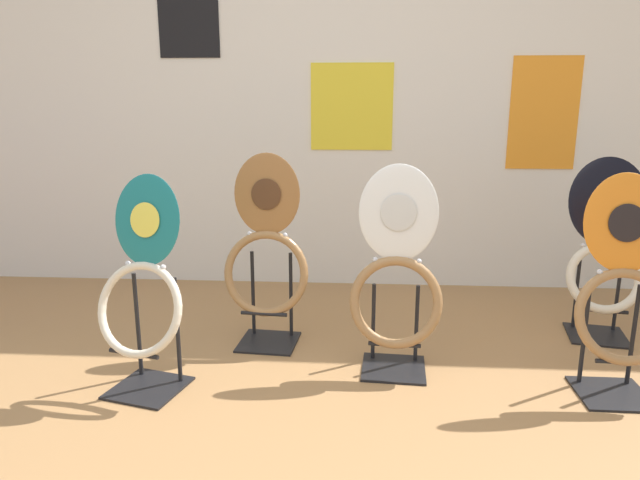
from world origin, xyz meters
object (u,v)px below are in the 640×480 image
toilet_seat_display_white_plain (397,276)px  toilet_seat_display_woodgrain (266,259)px  toilet_seat_display_orange_sun (623,293)px  toilet_seat_display_jazz_black (605,254)px  toilet_seat_display_teal_sax (143,292)px

toilet_seat_display_white_plain → toilet_seat_display_woodgrain: toilet_seat_display_woodgrain is taller
toilet_seat_display_orange_sun → toilet_seat_display_woodgrain: 1.54m
toilet_seat_display_jazz_black → toilet_seat_display_woodgrain: bearing=-172.6°
toilet_seat_display_woodgrain → toilet_seat_display_teal_sax: size_ratio=1.05×
toilet_seat_display_jazz_black → toilet_seat_display_orange_sun: (-0.19, -0.63, 0.01)m
toilet_seat_display_woodgrain → toilet_seat_display_orange_sun: bearing=-15.4°
toilet_seat_display_jazz_black → toilet_seat_display_teal_sax: bearing=-161.5°
toilet_seat_display_orange_sun → toilet_seat_display_teal_sax: toilet_seat_display_orange_sun is taller
toilet_seat_display_white_plain → toilet_seat_display_teal_sax: toilet_seat_display_white_plain is taller
toilet_seat_display_orange_sun → toilet_seat_display_teal_sax: size_ratio=1.01×
toilet_seat_display_jazz_black → toilet_seat_display_teal_sax: 2.21m
toilet_seat_display_jazz_black → toilet_seat_display_white_plain: bearing=-157.0°
toilet_seat_display_teal_sax → toilet_seat_display_jazz_black: bearing=18.5°
toilet_seat_display_woodgrain → toilet_seat_display_teal_sax: bearing=-131.4°
toilet_seat_display_jazz_black → toilet_seat_display_teal_sax: size_ratio=1.02×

